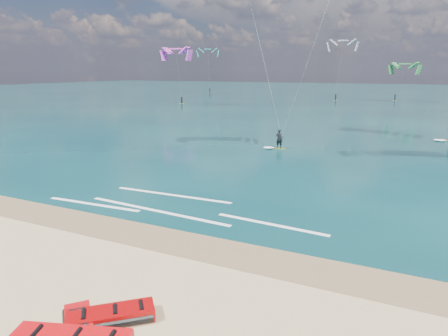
# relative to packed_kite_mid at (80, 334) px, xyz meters

# --- Properties ---
(ground) EXTENTS (320.00, 320.00, 0.00)m
(ground) POSITION_rel_packed_kite_mid_xyz_m (-3.84, 43.19, 0.00)
(ground) COLOR tan
(ground) RESTS_ON ground
(wet_sand_strip) EXTENTS (320.00, 2.40, 0.01)m
(wet_sand_strip) POSITION_rel_packed_kite_mid_xyz_m (-3.84, 6.19, 0.00)
(wet_sand_strip) COLOR brown
(wet_sand_strip) RESTS_ON ground
(sea) EXTENTS (320.00, 200.00, 0.04)m
(sea) POSITION_rel_packed_kite_mid_xyz_m (-3.84, 107.19, 0.02)
(sea) COLOR #092B31
(sea) RESTS_ON ground
(packed_kite_mid) EXTENTS (2.46, 2.36, 0.37)m
(packed_kite_mid) POSITION_rel_packed_kite_mid_xyz_m (0.00, 0.00, 0.00)
(packed_kite_mid) COLOR red
(packed_kite_mid) RESTS_ON ground
(packed_kite_right) EXTENTS (2.69, 2.57, 0.42)m
(packed_kite_right) POSITION_rel_packed_kite_mid_xyz_m (0.39, 0.79, 0.00)
(packed_kite_right) COLOR #9E0607
(packed_kite_right) RESTS_ON ground
(kitesurfer_main) EXTENTS (9.18, 8.50, 15.92)m
(kitesurfer_main) POSITION_rel_packed_kite_mid_xyz_m (-1.83, 23.66, 8.21)
(kitesurfer_main) COLOR #A7C817
(kitesurfer_main) RESTS_ON sea
(shoreline_foam) EXTENTS (14.79, 3.62, 0.01)m
(shoreline_foam) POSITION_rel_packed_kite_mid_xyz_m (-3.37, 9.47, 0.05)
(shoreline_foam) COLOR white
(shoreline_foam) RESTS_ON ground
(distant_kites) EXTENTS (85.89, 39.53, 12.77)m
(distant_kites) POSITION_rel_packed_kite_mid_xyz_m (-12.15, 80.81, 5.55)
(distant_kites) COLOR #96939B
(distant_kites) RESTS_ON ground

